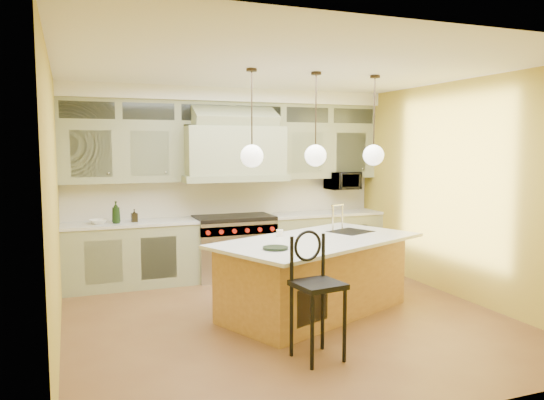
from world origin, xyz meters
name	(u,v)px	position (x,y,z in m)	size (l,w,h in m)	color
floor	(287,318)	(0.00, 0.00, 0.00)	(5.00, 5.00, 0.00)	brown
ceiling	(288,69)	(0.00, 0.00, 2.90)	(5.00, 5.00, 0.00)	white
wall_back	(227,183)	(0.00, 2.50, 1.45)	(5.00, 5.00, 0.00)	gold
wall_front	(422,228)	(0.00, -2.50, 1.45)	(5.00, 5.00, 0.00)	gold
wall_left	(54,205)	(-2.50, 0.00, 1.45)	(5.00, 5.00, 0.00)	gold
wall_right	(461,190)	(2.50, 0.00, 1.45)	(5.00, 5.00, 0.00)	gold
back_cabinetry	(232,185)	(0.00, 2.23, 1.43)	(5.00, 0.77, 2.90)	#969870
range	(234,246)	(0.00, 2.14, 0.49)	(1.20, 0.74, 0.96)	silver
kitchen_island	(315,275)	(0.41, 0.09, 0.47)	(2.87, 2.24, 1.35)	olive
counter_stool	(316,287)	(-0.20, -1.18, 0.70)	(0.48, 0.48, 1.22)	black
microwave	(343,181)	(1.95, 2.25, 1.45)	(0.54, 0.37, 0.30)	black
oil_bottle_a	(116,212)	(-1.75, 2.12, 1.10)	(0.12, 0.12, 0.32)	black
oil_bottle_b	(134,216)	(-1.49, 2.15, 1.03)	(0.08, 0.09, 0.19)	black
fruit_bowl	(98,222)	(-1.99, 2.15, 0.97)	(0.25, 0.25, 0.06)	white
cup	(280,233)	(0.06, 0.38, 0.96)	(0.09, 0.09, 0.08)	white
pendant_left	(252,153)	(-0.40, 0.09, 1.95)	(0.26, 0.26, 1.11)	#2D2319
pendant_center	(315,153)	(0.40, 0.09, 1.95)	(0.26, 0.26, 1.11)	#2D2319
pendant_right	(373,153)	(1.20, 0.09, 1.95)	(0.26, 0.26, 1.11)	#2D2319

